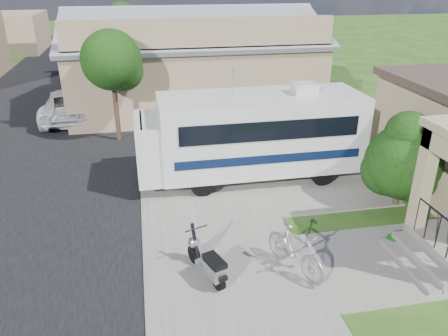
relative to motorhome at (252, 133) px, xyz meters
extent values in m
plane|color=#204011|center=(-0.81, -4.35, -1.64)|extent=(120.00, 120.00, 0.00)
cube|color=black|center=(-8.31, 5.65, -1.63)|extent=(9.00, 80.00, 0.02)
cube|color=#65635B|center=(-1.81, 5.65, -1.61)|extent=(4.00, 80.00, 0.06)
cube|color=#65635B|center=(0.69, 0.15, -1.62)|extent=(7.00, 6.00, 0.05)
cube|color=#65635B|center=(2.19, -5.35, -1.62)|extent=(4.00, 3.00, 0.05)
cube|color=black|center=(4.67, -1.65, 0.06)|extent=(0.04, 1.10, 1.20)
cube|color=#65635B|center=(2.89, -5.65, -1.48)|extent=(0.40, 2.16, 0.32)
cube|color=#65635B|center=(2.54, -5.65, -1.56)|extent=(0.35, 2.16, 0.16)
cube|color=tan|center=(3.26, -4.63, 0.21)|extent=(0.35, 0.35, 2.70)
cylinder|color=black|center=(3.14, -5.65, -0.24)|extent=(0.04, 1.70, 0.04)
cube|color=#826F51|center=(-0.81, 9.65, 0.16)|extent=(12.00, 8.00, 3.60)
cube|color=slate|center=(-0.81, 7.65, 2.51)|extent=(12.50, 4.40, 1.78)
cube|color=slate|center=(-0.81, 11.65, 2.51)|extent=(12.50, 4.40, 1.78)
cube|color=slate|center=(-0.81, 9.65, 3.21)|extent=(12.50, 0.50, 0.22)
cube|color=#826F51|center=(-0.81, 5.75, 2.51)|extent=(11.76, 0.20, 1.30)
cylinder|color=black|center=(-4.61, 4.65, -0.07)|extent=(0.20, 0.20, 3.15)
sphere|color=black|center=(-4.61, 4.65, 1.73)|extent=(2.40, 2.40, 2.40)
sphere|color=black|center=(-4.21, 4.85, 1.28)|extent=(1.68, 1.68, 1.68)
cylinder|color=black|center=(-4.61, 14.65, 0.00)|extent=(0.20, 0.20, 3.29)
sphere|color=black|center=(-4.61, 14.65, 1.88)|extent=(2.40, 2.40, 2.40)
sphere|color=black|center=(-4.21, 14.85, 1.41)|extent=(1.68, 1.68, 1.68)
cylinder|color=black|center=(-4.61, 23.65, -0.14)|extent=(0.20, 0.20, 3.01)
sphere|color=black|center=(-4.61, 23.65, 1.58)|extent=(2.40, 2.40, 2.40)
sphere|color=black|center=(-4.21, 23.85, 1.15)|extent=(1.68, 1.68, 1.68)
cube|color=#B8B8B4|center=(0.29, 0.00, 0.03)|extent=(6.72, 2.42, 2.49)
cube|color=#B8B8B4|center=(-3.45, -0.02, -0.26)|extent=(0.78, 2.28, 1.92)
cube|color=black|center=(-3.62, -0.02, 0.27)|extent=(0.07, 2.04, 0.86)
cube|color=black|center=(0.29, -1.21, 0.48)|extent=(5.70, 0.05, 0.62)
cube|color=black|center=(0.28, 1.21, 0.48)|extent=(5.70, 0.05, 0.62)
cube|color=black|center=(0.29, -1.21, -0.47)|extent=(6.03, 0.05, 0.29)
cube|color=black|center=(0.28, 1.21, -0.47)|extent=(6.03, 0.05, 0.29)
cube|color=#B8B8B4|center=(1.72, 0.01, 1.45)|extent=(0.77, 0.67, 0.34)
cylinder|color=#9E9EA5|center=(-0.67, 0.00, 1.76)|extent=(0.04, 0.04, 0.96)
cylinder|color=black|center=(-1.86, -1.06, -1.21)|extent=(0.77, 0.27, 0.77)
cylinder|color=black|center=(-1.86, 1.05, -1.21)|extent=(0.77, 0.27, 0.77)
cylinder|color=black|center=(2.17, -1.04, -1.21)|extent=(0.77, 0.27, 0.77)
cylinder|color=black|center=(2.16, 1.06, -1.21)|extent=(0.77, 0.27, 0.77)
cylinder|color=black|center=(3.90, -2.74, -1.20)|extent=(0.18, 0.18, 0.89)
sphere|color=black|center=(3.90, -2.74, -0.20)|extent=(2.22, 2.22, 2.22)
sphere|color=black|center=(4.34, -2.41, 0.24)|extent=(1.77, 1.77, 1.77)
sphere|color=black|center=(3.57, -2.52, -0.54)|extent=(1.55, 1.55, 1.55)
sphere|color=black|center=(4.12, -3.07, -0.65)|extent=(1.33, 1.33, 1.33)
sphere|color=black|center=(3.90, -2.74, 0.68)|extent=(1.33, 1.33, 1.33)
cylinder|color=black|center=(-2.16, -5.61, -1.35)|extent=(0.28, 0.48, 0.46)
cylinder|color=black|center=(-2.57, -4.53, -1.35)|extent=(0.28, 0.48, 0.46)
cube|color=#9E9EA5|center=(-2.35, -5.12, -1.29)|extent=(0.50, 0.65, 0.08)
cube|color=#9E9EA5|center=(-2.20, -5.51, -1.14)|extent=(0.54, 0.67, 0.31)
cube|color=black|center=(-2.22, -5.46, -0.93)|extent=(0.52, 0.70, 0.13)
cube|color=black|center=(-2.11, -5.75, -1.17)|extent=(0.25, 0.26, 0.10)
cylinder|color=black|center=(-2.54, -4.60, -0.93)|extent=(0.20, 0.36, 0.87)
sphere|color=#9E9EA5|center=(-2.57, -4.53, -1.01)|extent=(0.29, 0.29, 0.29)
sphere|color=black|center=(-2.60, -4.45, -1.01)|extent=(0.13, 0.13, 0.13)
cylinder|color=black|center=(-2.51, -4.67, -0.54)|extent=(0.55, 0.24, 0.04)
cube|color=black|center=(-2.57, -4.53, -1.23)|extent=(0.24, 0.33, 0.06)
imported|color=#9E9EA5|center=(-0.28, -5.30, -1.07)|extent=(1.26, 1.97, 1.15)
imported|color=silver|center=(-6.90, 8.20, -0.91)|extent=(2.45, 5.27, 1.46)
imported|color=silver|center=(-7.27, 15.89, -0.71)|extent=(3.79, 6.82, 1.87)
cylinder|color=#136216|center=(2.70, -4.64, -1.57)|extent=(0.34, 0.34, 0.15)
camera|label=1|loc=(-3.51, -13.34, 4.96)|focal=35.00mm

